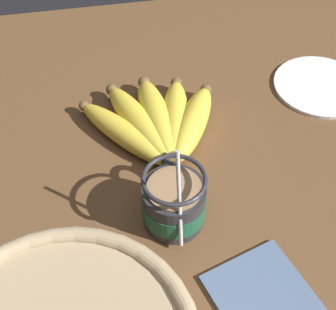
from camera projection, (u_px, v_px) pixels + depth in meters
table at (190, 207)px, 67.28cm from camera, size 106.67×106.67×2.79cm
coffee_mug at (174, 202)px, 61.64cm from camera, size 12.90×8.55×15.77cm
banana_bunch at (158, 123)px, 73.54cm from camera, size 21.23×23.90×4.53cm
small_plate at (320, 86)px, 82.11cm from camera, size 16.22×16.22×0.60cm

